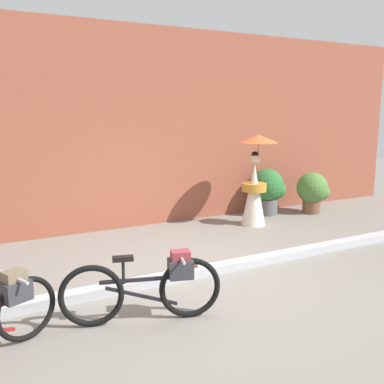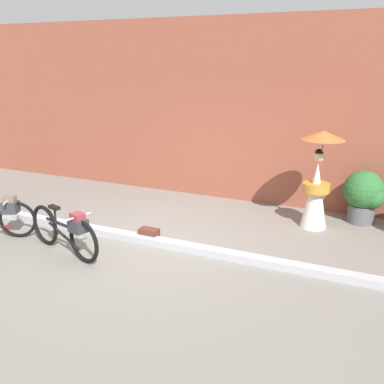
# 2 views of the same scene
# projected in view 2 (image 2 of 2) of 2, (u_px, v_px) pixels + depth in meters

# --- Properties ---
(ground_plane) EXTENTS (30.00, 30.00, 0.00)m
(ground_plane) POSITION_uv_depth(u_px,v_px,m) (155.00, 244.00, 7.26)
(ground_plane) COLOR gray
(building_wall) EXTENTS (14.00, 0.40, 3.85)m
(building_wall) POSITION_uv_depth(u_px,v_px,m) (221.00, 110.00, 9.39)
(building_wall) COLOR brown
(building_wall) RESTS_ON ground_plane
(sidewalk_curb) EXTENTS (14.00, 0.20, 0.12)m
(sidewalk_curb) POSITION_uv_depth(u_px,v_px,m) (155.00, 241.00, 7.24)
(sidewalk_curb) COLOR #B2B2B7
(sidewalk_curb) RESTS_ON ground_plane
(bicycle_near_officer) EXTENTS (1.70, 0.62, 0.78)m
(bicycle_near_officer) POSITION_uv_depth(u_px,v_px,m) (66.00, 230.00, 6.78)
(bicycle_near_officer) COLOR black
(bicycle_near_officer) RESTS_ON ground_plane
(person_with_parasol) EXTENTS (0.76, 0.76, 1.81)m
(person_with_parasol) POSITION_uv_depth(u_px,v_px,m) (317.00, 181.00, 7.76)
(person_with_parasol) COLOR silver
(person_with_parasol) RESTS_ON ground_plane
(potted_plant_small) EXTENTS (0.76, 0.74, 1.02)m
(potted_plant_small) POSITION_uv_depth(u_px,v_px,m) (364.00, 194.00, 8.08)
(potted_plant_small) COLOR #59595B
(potted_plant_small) RESTS_ON ground_plane
(backpack_on_pavement) EXTENTS (0.33, 0.19, 0.22)m
(backpack_on_pavement) POSITION_uv_depth(u_px,v_px,m) (149.00, 234.00, 7.38)
(backpack_on_pavement) COLOR #592D23
(backpack_on_pavement) RESTS_ON ground_plane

